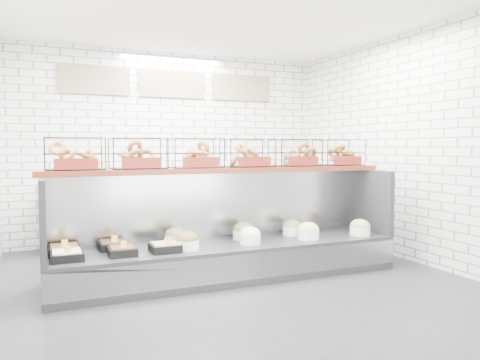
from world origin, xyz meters
name	(u,v)px	position (x,y,z in m)	size (l,w,h in m)	color
ground	(239,284)	(0.00, 0.00, 0.00)	(5.50, 5.50, 0.00)	black
room_shell	(219,100)	(0.00, 0.60, 2.06)	(5.02, 5.51, 3.01)	silver
display_case	(227,248)	(-0.01, 0.34, 0.33)	(4.00, 0.90, 1.20)	black
bagel_shelf	(222,157)	(-0.01, 0.52, 1.39)	(4.10, 0.50, 0.40)	#4D1A10
prep_counter	(179,213)	(0.00, 2.43, 0.47)	(4.00, 0.60, 1.20)	#93969B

